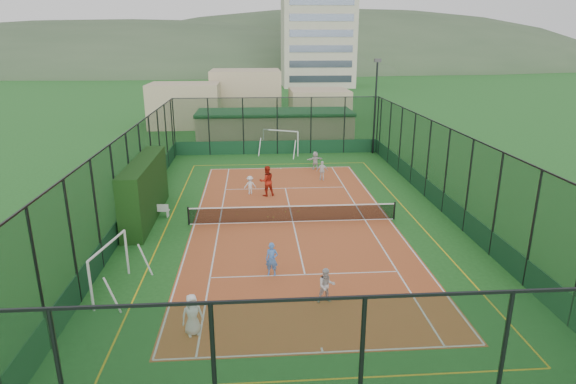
% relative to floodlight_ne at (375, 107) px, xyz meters
% --- Properties ---
extents(ground, '(300.00, 300.00, 0.00)m').
position_rel_floodlight_ne_xyz_m(ground, '(-8.60, -16.60, -4.12)').
color(ground, '#215A1F').
rests_on(ground, ground).
extents(court_slab, '(11.17, 23.97, 0.01)m').
position_rel_floodlight_ne_xyz_m(court_slab, '(-8.60, -16.60, -4.12)').
color(court_slab, '#B55428').
rests_on(court_slab, ground).
extents(tennis_net, '(11.67, 0.12, 1.06)m').
position_rel_floodlight_ne_xyz_m(tennis_net, '(-8.60, -16.60, -3.59)').
color(tennis_net, black).
rests_on(tennis_net, ground).
extents(perimeter_fence, '(18.12, 34.12, 5.00)m').
position_rel_floodlight_ne_xyz_m(perimeter_fence, '(-8.60, -16.60, -1.62)').
color(perimeter_fence, black).
rests_on(perimeter_fence, ground).
extents(floodlight_ne, '(0.60, 0.26, 8.25)m').
position_rel_floodlight_ne_xyz_m(floodlight_ne, '(0.00, 0.00, 0.00)').
color(floodlight_ne, black).
rests_on(floodlight_ne, ground).
extents(clubhouse, '(15.20, 7.20, 3.15)m').
position_rel_floodlight_ne_xyz_m(clubhouse, '(-8.60, 5.40, -2.55)').
color(clubhouse, tan).
rests_on(clubhouse, ground).
extents(apartment_tower, '(15.00, 12.00, 30.00)m').
position_rel_floodlight_ne_xyz_m(apartment_tower, '(3.40, 65.40, 10.88)').
color(apartment_tower, beige).
rests_on(apartment_tower, ground).
extents(distant_hills, '(200.00, 60.00, 24.00)m').
position_rel_floodlight_ne_xyz_m(distant_hills, '(-8.60, 133.40, -4.12)').
color(distant_hills, '#384C33').
rests_on(distant_hills, ground).
extents(hedge_left, '(1.17, 7.77, 3.40)m').
position_rel_floodlight_ne_xyz_m(hedge_left, '(-16.90, -15.38, -2.43)').
color(hedge_left, black).
rests_on(hedge_left, ground).
extents(white_bench, '(1.54, 0.60, 0.84)m').
position_rel_floodlight_ne_xyz_m(white_bench, '(-16.40, -15.19, -3.70)').
color(white_bench, white).
rests_on(white_bench, ground).
extents(futsal_goal_near, '(3.27, 1.51, 2.03)m').
position_rel_floodlight_ne_xyz_m(futsal_goal_near, '(-16.59, -23.82, -3.11)').
color(futsal_goal_near, white).
rests_on(futsal_goal_near, ground).
extents(futsal_goal_far, '(3.47, 2.29, 2.17)m').
position_rel_floodlight_ne_xyz_m(futsal_goal_far, '(-8.34, -0.03, -3.04)').
color(futsal_goal_far, white).
rests_on(futsal_goal_far, ground).
extents(child_near_left, '(0.86, 0.70, 1.51)m').
position_rel_floodlight_ne_xyz_m(child_near_left, '(-12.95, -27.11, -3.36)').
color(child_near_left, white).
rests_on(child_near_left, court_slab).
extents(child_near_mid, '(0.61, 0.47, 1.49)m').
position_rel_floodlight_ne_xyz_m(child_near_mid, '(-10.04, -22.92, -3.37)').
color(child_near_mid, '#4A80D2').
rests_on(child_near_mid, court_slab).
extents(child_near_right, '(0.74, 0.60, 1.43)m').
position_rel_floodlight_ne_xyz_m(child_near_right, '(-8.02, -25.34, -3.40)').
color(child_near_right, silver).
rests_on(child_near_right, court_slab).
extents(child_far_left, '(0.86, 0.57, 1.25)m').
position_rel_floodlight_ne_xyz_m(child_far_left, '(-11.01, -11.32, -3.49)').
color(child_far_left, white).
rests_on(child_far_left, court_slab).
extents(child_far_right, '(0.87, 0.44, 1.43)m').
position_rel_floodlight_ne_xyz_m(child_far_right, '(-5.78, -8.36, -3.40)').
color(child_far_right, white).
rests_on(child_far_right, court_slab).
extents(child_far_back, '(1.38, 0.72, 1.42)m').
position_rel_floodlight_ne_xyz_m(child_far_back, '(-5.89, -5.19, -3.40)').
color(child_far_back, silver).
rests_on(child_far_back, court_slab).
extents(coach, '(1.15, 1.00, 2.01)m').
position_rel_floodlight_ne_xyz_m(coach, '(-9.92, -11.72, -3.11)').
color(coach, '#AC2112').
rests_on(coach, court_slab).
extents(tennis_balls, '(3.65, 0.96, 0.07)m').
position_rel_floodlight_ne_xyz_m(tennis_balls, '(-9.70, -15.39, -4.08)').
color(tennis_balls, '#CCE033').
rests_on(tennis_balls, court_slab).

